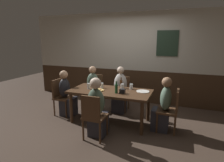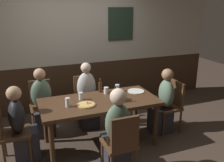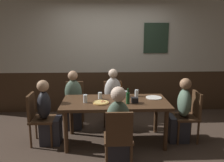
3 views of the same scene
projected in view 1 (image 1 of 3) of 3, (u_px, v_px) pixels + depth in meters
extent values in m
plane|color=#423328|center=(110.00, 122.00, 4.34)|extent=(12.00, 12.00, 0.00)
cube|color=#3D2819|center=(130.00, 85.00, 5.74)|extent=(6.40, 0.10, 0.95)
cube|color=beige|center=(131.00, 42.00, 5.46)|extent=(6.40, 0.10, 1.65)
cube|color=#233828|center=(167.00, 43.00, 5.05)|extent=(0.56, 0.03, 0.68)
cube|color=#472D1C|center=(110.00, 92.00, 4.18)|extent=(1.79, 0.86, 0.05)
cylinder|color=#472D1C|center=(71.00, 108.00, 4.22)|extent=(0.07, 0.07, 0.69)
cylinder|color=#472D1C|center=(142.00, 118.00, 3.67)|extent=(0.07, 0.07, 0.69)
cylinder|color=#472D1C|center=(86.00, 99.00, 4.86)|extent=(0.07, 0.07, 0.69)
cylinder|color=#472D1C|center=(148.00, 107.00, 4.31)|extent=(0.07, 0.07, 0.69)
cube|color=#513521|center=(95.00, 117.00, 3.54)|extent=(0.40, 0.40, 0.04)
cube|color=#513521|center=(91.00, 108.00, 3.33)|extent=(0.36, 0.04, 0.43)
cylinder|color=#513521|center=(91.00, 123.00, 3.80)|extent=(0.04, 0.04, 0.41)
cylinder|color=#513521|center=(107.00, 125.00, 3.69)|extent=(0.04, 0.04, 0.41)
cylinder|color=#513521|center=(83.00, 130.00, 3.49)|extent=(0.04, 0.04, 0.41)
cylinder|color=#513521|center=(100.00, 133.00, 3.38)|extent=(0.04, 0.04, 0.41)
cube|color=#513521|center=(121.00, 95.00, 4.95)|extent=(0.40, 0.40, 0.04)
cube|color=#513521|center=(123.00, 84.00, 5.06)|extent=(0.36, 0.04, 0.43)
cylinder|color=#513521|center=(125.00, 106.00, 4.78)|extent=(0.04, 0.04, 0.41)
cylinder|color=#513521|center=(112.00, 104.00, 4.90)|extent=(0.04, 0.04, 0.41)
cylinder|color=#513521|center=(129.00, 101.00, 5.09)|extent=(0.04, 0.04, 0.41)
cylinder|color=#513521|center=(117.00, 100.00, 5.21)|extent=(0.04, 0.04, 0.41)
cube|color=#513521|center=(64.00, 98.00, 4.67)|extent=(0.40, 0.40, 0.04)
cube|color=#513521|center=(57.00, 88.00, 4.68)|extent=(0.04, 0.36, 0.43)
cylinder|color=#513521|center=(74.00, 105.00, 4.82)|extent=(0.04, 0.04, 0.41)
cylinder|color=#513521|center=(66.00, 110.00, 4.51)|extent=(0.04, 0.04, 0.41)
cylinder|color=#513521|center=(62.00, 103.00, 4.93)|extent=(0.04, 0.04, 0.41)
cylinder|color=#513521|center=(54.00, 108.00, 4.62)|extent=(0.04, 0.04, 0.41)
cube|color=#513521|center=(167.00, 111.00, 3.82)|extent=(0.40, 0.40, 0.04)
cube|color=#513521|center=(177.00, 101.00, 3.70)|extent=(0.04, 0.36, 0.43)
cylinder|color=#513521|center=(157.00, 123.00, 3.77)|extent=(0.04, 0.04, 0.41)
cylinder|color=#513521|center=(159.00, 117.00, 4.08)|extent=(0.04, 0.04, 0.41)
cylinder|color=#513521|center=(175.00, 126.00, 3.65)|extent=(0.04, 0.04, 0.41)
cylinder|color=#513521|center=(176.00, 119.00, 3.96)|extent=(0.04, 0.04, 0.41)
cube|color=#513521|center=(94.00, 92.00, 5.22)|extent=(0.40, 0.40, 0.04)
cube|color=#513521|center=(96.00, 82.00, 5.33)|extent=(0.36, 0.04, 0.43)
cylinder|color=#513521|center=(97.00, 102.00, 5.05)|extent=(0.04, 0.04, 0.41)
cylinder|color=#513521|center=(86.00, 100.00, 5.17)|extent=(0.04, 0.04, 0.41)
cylinder|color=#513521|center=(102.00, 98.00, 5.36)|extent=(0.04, 0.04, 0.41)
cylinder|color=#513521|center=(91.00, 97.00, 5.48)|extent=(0.04, 0.04, 0.41)
cube|color=#2D2D38|center=(98.00, 124.00, 3.70)|extent=(0.32, 0.34, 0.45)
ellipsoid|color=#56705B|center=(96.00, 102.00, 3.52)|extent=(0.34, 0.22, 0.52)
sphere|color=beige|center=(96.00, 83.00, 3.44)|extent=(0.21, 0.21, 0.21)
cube|color=#2D2D38|center=(119.00, 103.00, 4.87)|extent=(0.32, 0.34, 0.45)
ellipsoid|color=silver|center=(120.00, 84.00, 4.85)|extent=(0.34, 0.22, 0.55)
sphere|color=beige|center=(121.00, 70.00, 4.77)|extent=(0.18, 0.18, 0.18)
cube|color=#2D2D38|center=(69.00, 106.00, 4.67)|extent=(0.34, 0.32, 0.45)
ellipsoid|color=black|center=(64.00, 88.00, 4.60)|extent=(0.22, 0.34, 0.48)
sphere|color=tan|center=(64.00, 75.00, 4.53)|extent=(0.20, 0.20, 0.20)
cube|color=#2D2D38|center=(160.00, 119.00, 3.91)|extent=(0.34, 0.32, 0.45)
ellipsoid|color=#56705B|center=(166.00, 98.00, 3.77)|extent=(0.22, 0.34, 0.49)
sphere|color=#936B4C|center=(167.00, 82.00, 3.70)|extent=(0.20, 0.20, 0.20)
cube|color=#2D2D38|center=(92.00, 100.00, 5.15)|extent=(0.32, 0.34, 0.45)
ellipsoid|color=#56705B|center=(93.00, 82.00, 5.12)|extent=(0.34, 0.22, 0.51)
sphere|color=tan|center=(93.00, 70.00, 5.05)|extent=(0.19, 0.19, 0.19)
cylinder|color=tan|center=(98.00, 90.00, 4.16)|extent=(0.27, 0.27, 0.02)
cylinder|color=#DBB760|center=(98.00, 90.00, 4.15)|extent=(0.23, 0.23, 0.01)
cylinder|color=maroon|center=(99.00, 90.00, 4.13)|extent=(0.03, 0.03, 0.00)
cylinder|color=maroon|center=(100.00, 89.00, 4.19)|extent=(0.03, 0.03, 0.00)
cylinder|color=maroon|center=(101.00, 90.00, 4.13)|extent=(0.03, 0.03, 0.00)
cylinder|color=silver|center=(89.00, 86.00, 4.28)|extent=(0.07, 0.07, 0.13)
cylinder|color=#B26623|center=(89.00, 87.00, 4.28)|extent=(0.06, 0.06, 0.10)
cylinder|color=silver|center=(122.00, 86.00, 4.32)|extent=(0.08, 0.08, 0.11)
cylinder|color=silver|center=(122.00, 87.00, 4.33)|extent=(0.07, 0.07, 0.06)
cylinder|color=silver|center=(131.00, 86.00, 4.27)|extent=(0.07, 0.07, 0.12)
cylinder|color=#331E14|center=(131.00, 87.00, 4.28)|extent=(0.06, 0.06, 0.10)
cylinder|color=silver|center=(102.00, 85.00, 4.37)|extent=(0.07, 0.07, 0.12)
cylinder|color=#331E14|center=(102.00, 87.00, 4.38)|extent=(0.06, 0.06, 0.07)
cylinder|color=#194723|center=(116.00, 89.00, 3.95)|extent=(0.06, 0.06, 0.19)
cylinder|color=#194723|center=(116.00, 83.00, 3.92)|extent=(0.03, 0.03, 0.07)
cylinder|color=#42230F|center=(121.00, 84.00, 4.44)|extent=(0.06, 0.06, 0.16)
cylinder|color=#42230F|center=(121.00, 79.00, 4.41)|extent=(0.03, 0.03, 0.07)
cylinder|color=white|center=(143.00, 91.00, 4.08)|extent=(0.28, 0.28, 0.01)
cube|color=black|center=(122.00, 91.00, 3.96)|extent=(0.11, 0.09, 0.09)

